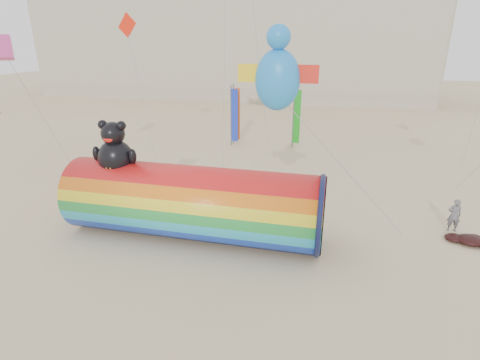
% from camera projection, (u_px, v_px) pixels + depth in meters
% --- Properties ---
extents(ground, '(160.00, 160.00, 0.00)m').
position_uv_depth(ground, '(222.00, 237.00, 17.81)').
color(ground, '#CCB58C').
rests_on(ground, ground).
extents(hotel_building, '(60.40, 15.40, 20.60)m').
position_uv_depth(hotel_building, '(229.00, 29.00, 58.55)').
color(hotel_building, '#B7AD99').
rests_on(hotel_building, ground).
extents(windsock_assembly, '(11.87, 3.62, 5.47)m').
position_uv_depth(windsock_assembly, '(193.00, 201.00, 17.33)').
color(windsock_assembly, red).
rests_on(windsock_assembly, ground).
extents(kite_handler, '(0.61, 0.40, 1.68)m').
position_uv_depth(kite_handler, '(454.00, 215.00, 18.10)').
color(kite_handler, '#5B5B62').
rests_on(kite_handler, ground).
extents(fabric_bundle, '(2.62, 1.35, 0.41)m').
position_uv_depth(fabric_bundle, '(475.00, 241.00, 17.13)').
color(fabric_bundle, black).
rests_on(fabric_bundle, ground).
extents(festival_banners, '(5.91, 0.79, 5.20)m').
position_uv_depth(festival_banners, '(255.00, 116.00, 32.16)').
color(festival_banners, '#59595E').
rests_on(festival_banners, ground).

